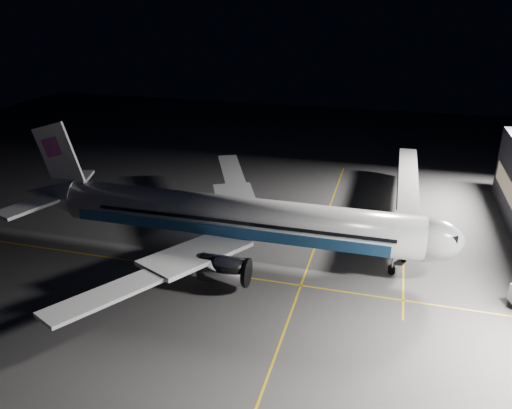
{
  "coord_description": "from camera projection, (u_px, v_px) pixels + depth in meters",
  "views": [
    {
      "loc": [
        18.72,
        -57.54,
        32.5
      ],
      "look_at": [
        1.75,
        3.3,
        6.0
      ],
      "focal_mm": 35.0,
      "sensor_mm": 36.0,
      "label": 1
    }
  ],
  "objects": [
    {
      "name": "guide_line_side",
      "position": [
        404.0,
        240.0,
        71.75
      ],
      "size": [
        0.25,
        40.0,
        0.01
      ],
      "primitive_type": "cube",
      "color": "gold",
      "rests_on": "ground"
    },
    {
      "name": "airliner",
      "position": [
        229.0,
        217.0,
        66.59
      ],
      "size": [
        61.48,
        54.22,
        16.64
      ],
      "color": "silver",
      "rests_on": "ground"
    },
    {
      "name": "guide_line_cross",
      "position": [
        223.0,
        274.0,
        62.99
      ],
      "size": [
        70.0,
        0.25,
        0.01
      ],
      "primitive_type": "cube",
      "color": "gold",
      "rests_on": "ground"
    },
    {
      "name": "safety_cone_b",
      "position": [
        294.0,
        227.0,
        75.13
      ],
      "size": [
        0.43,
        0.43,
        0.64
      ],
      "primitive_type": "cone",
      "color": "#F54E0A",
      "rests_on": "ground"
    },
    {
      "name": "baggage_tug",
      "position": [
        207.0,
        206.0,
        81.07
      ],
      "size": [
        2.73,
        2.24,
        1.9
      ],
      "rotation": [
        0.0,
        0.0,
        -0.06
      ],
      "color": "black",
      "rests_on": "ground"
    },
    {
      "name": "safety_cone_c",
      "position": [
        256.0,
        225.0,
        75.79
      ],
      "size": [
        0.42,
        0.42,
        0.63
      ],
      "primitive_type": "cone",
      "color": "#F54E0A",
      "rests_on": "ground"
    },
    {
      "name": "guide_line_main",
      "position": [
        309.0,
        262.0,
        65.84
      ],
      "size": [
        0.25,
        80.0,
        0.01
      ],
      "primitive_type": "cube",
      "color": "gold",
      "rests_on": "ground"
    },
    {
      "name": "safety_cone_a",
      "position": [
        222.0,
        224.0,
        76.32
      ],
      "size": [
        0.36,
        0.36,
        0.53
      ],
      "primitive_type": "cone",
      "color": "#F54E0A",
      "rests_on": "ground"
    },
    {
      "name": "jet_bridge",
      "position": [
        407.0,
        191.0,
        77.13
      ],
      "size": [
        3.6,
        34.4,
        6.3
      ],
      "color": "#B2B2B7",
      "rests_on": "ground"
    },
    {
      "name": "ground",
      "position": [
        237.0,
        252.0,
        68.32
      ],
      "size": [
        200.0,
        200.0,
        0.0
      ],
      "primitive_type": "plane",
      "color": "#4C4C4F",
      "rests_on": "ground"
    }
  ]
}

